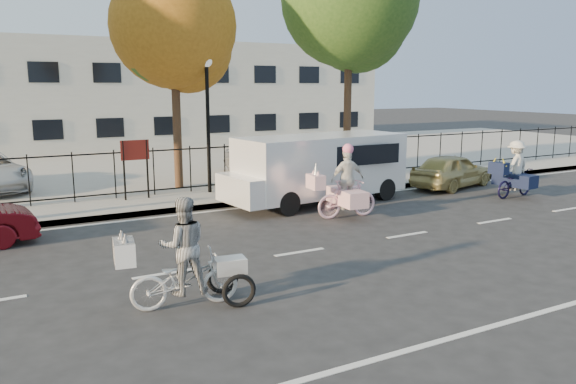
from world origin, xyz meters
TOP-DOWN VIEW (x-y plane):
  - ground at (0.00, 0.00)m, footprint 120.00×120.00m
  - road_markings at (0.00, 0.00)m, footprint 60.00×9.52m
  - curb at (0.00, 5.05)m, footprint 60.00×0.10m
  - sidewalk at (0.00, 6.10)m, footprint 60.00×2.20m
  - parking_lot at (0.00, 15.00)m, footprint 60.00×15.60m
  - iron_fence at (0.00, 7.20)m, footprint 58.00×0.06m
  - building at (0.00, 25.00)m, footprint 34.00×10.00m
  - lamppost at (0.50, 6.80)m, footprint 0.36×0.36m
  - street_sign at (-1.85, 6.80)m, footprint 0.85×0.06m
  - zebra_trike at (-3.13, -1.74)m, footprint 2.15×0.98m
  - unicorn_bike at (2.72, 2.23)m, footprint 2.04×1.43m
  - bull_bike at (9.13, 2.04)m, footprint 2.01×1.39m
  - white_van at (3.09, 4.29)m, footprint 6.02×2.58m
  - gold_sedan at (8.60, 4.28)m, footprint 3.83×2.32m
  - lot_car_d at (3.45, 9.53)m, footprint 1.60×3.60m
  - tree_mid at (0.06, 8.26)m, footprint 4.12×4.12m
  - tree_east at (6.32, 7.36)m, footprint 5.00×5.00m

SIDE VIEW (x-z plane):
  - ground at x=0.00m, z-range 0.00..0.00m
  - road_markings at x=0.00m, z-range 0.00..0.01m
  - curb at x=0.00m, z-range 0.00..0.15m
  - sidewalk at x=0.00m, z-range 0.00..0.15m
  - parking_lot at x=0.00m, z-range 0.00..0.15m
  - gold_sedan at x=8.60m, z-range 0.00..1.22m
  - zebra_trike at x=-3.13m, z-range -0.21..1.62m
  - bull_bike at x=9.13m, z-range -0.19..1.65m
  - lot_car_d at x=3.45m, z-range 0.15..1.35m
  - unicorn_bike at x=2.72m, z-range -0.26..1.77m
  - iron_fence at x=0.00m, z-range 0.15..1.65m
  - white_van at x=3.09m, z-range 0.11..2.18m
  - street_sign at x=-1.85m, z-range 0.52..2.32m
  - building at x=0.00m, z-range 0.00..6.00m
  - lamppost at x=0.50m, z-range 0.95..5.28m
  - tree_mid at x=0.06m, z-range 1.51..9.06m
  - tree_east at x=6.32m, z-range 1.84..11.01m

